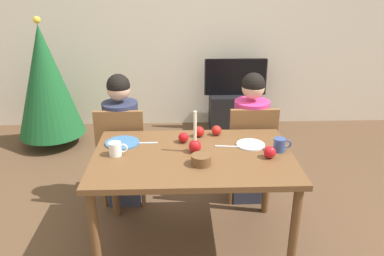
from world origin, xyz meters
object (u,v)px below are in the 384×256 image
object	(u,v)px
bowl_walnuts	(201,160)
apple_by_right_mug	(199,132)
person_right_child	(250,140)
mug_left	(116,149)
plate_left	(122,143)
apple_by_left_plate	(217,130)
person_left_child	(122,142)
candle_centerpiece	(195,144)
apple_far_edge	(270,152)
tv_stand	(234,112)
chair_left	(122,150)
plate_right	(251,145)
christmas_tree	(46,81)
dining_table	(193,165)
tv	(236,77)
chair_right	(250,148)
mug_right	(280,145)
apple_near_candle	(183,137)

from	to	relation	value
bowl_walnuts	apple_by_right_mug	bearing A→B (deg)	88.43
person_right_child	mug_left	xyz separation A→B (m)	(-1.06, -0.63, 0.23)
plate_left	apple_by_left_plate	size ratio (longest dim) A/B	3.24
person_left_child	candle_centerpiece	xyz separation A→B (m)	(0.60, -0.60, 0.24)
person_left_child	apple_far_edge	bearing A→B (deg)	-32.45
tv_stand	bowl_walnuts	bearing A→B (deg)	-103.40
tv_stand	apple_far_edge	distance (m)	2.43
chair_left	person_right_child	size ratio (longest dim) A/B	0.77
person_left_child	plate_right	xyz separation A→B (m)	(1.02, -0.50, 0.19)
apple_by_left_plate	apple_far_edge	world-z (taller)	apple_far_edge
plate_left	plate_right	world-z (taller)	same
chair_left	christmas_tree	xyz separation A→B (m)	(-1.03, 1.30, 0.27)
plate_left	mug_left	xyz separation A→B (m)	(-0.02, -0.20, 0.04)
plate_right	dining_table	bearing A→B (deg)	-162.11
tv	apple_by_left_plate	size ratio (longest dim) A/B	10.19
apple_by_right_mug	apple_far_edge	world-z (taller)	apple_far_edge
chair_right	dining_table	bearing A→B (deg)	-130.84
person_right_child	plate_left	bearing A→B (deg)	-157.55
apple_by_right_mug	chair_left	bearing A→B (deg)	155.94
christmas_tree	plate_left	distance (m)	2.02
chair_left	person_left_child	distance (m)	0.07
candle_centerpiece	apple_far_edge	size ratio (longest dim) A/B	3.64
person_right_child	mug_right	xyz separation A→B (m)	(0.09, -0.60, 0.23)
chair_right	person_left_child	size ratio (longest dim) A/B	0.77
tv	tv_stand	bearing A→B (deg)	-90.00
apple_by_left_plate	apple_by_right_mug	bearing A→B (deg)	-169.37
plate_right	chair_right	bearing A→B (deg)	78.49
plate_left	apple_near_candle	world-z (taller)	apple_near_candle
mug_right	plate_right	bearing A→B (deg)	151.58
person_right_child	apple_by_left_plate	size ratio (longest dim) A/B	15.11
christmas_tree	apple_by_left_plate	xyz separation A→B (m)	(1.81, -1.56, 0.01)
plate_right	bowl_walnuts	distance (m)	0.48
tv_stand	apple_by_left_plate	distance (m)	2.08
person_right_child	tv_stand	world-z (taller)	person_right_child
person_right_child	tv_stand	bearing A→B (deg)	86.37
tv	bowl_walnuts	xyz separation A→B (m)	(-0.58, -2.45, 0.07)
tv_stand	person_left_child	bearing A→B (deg)	-126.27
dining_table	tv	size ratio (longest dim) A/B	1.77
chair_left	mug_left	world-z (taller)	chair_left
tv_stand	plate_right	xyz separation A→B (m)	(-0.20, -2.16, 0.52)
dining_table	bowl_walnuts	world-z (taller)	bowl_walnuts
dining_table	apple_by_left_plate	distance (m)	0.42
apple_far_edge	person_left_child	bearing A→B (deg)	147.55
tv_stand	apple_far_edge	size ratio (longest dim) A/B	7.61
mug_right	dining_table	bearing A→B (deg)	-176.58
person_left_child	bowl_walnuts	bearing A→B (deg)	-51.14
dining_table	plate_left	bearing A→B (deg)	158.11
tv	mug_left	distance (m)	2.57
tv	apple_by_left_plate	distance (m)	2.01
chair_right	plate_right	distance (m)	0.54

